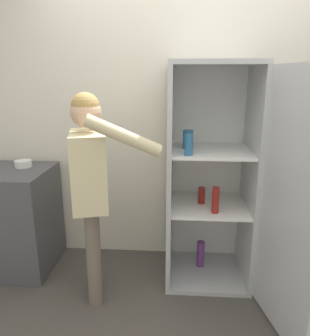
% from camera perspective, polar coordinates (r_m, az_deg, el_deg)
% --- Properties ---
extents(ground_plane, '(12.00, 12.00, 0.00)m').
position_cam_1_polar(ground_plane, '(2.57, 4.82, -25.05)').
color(ground_plane, '#4C4742').
extents(wall_back, '(7.00, 0.06, 2.55)m').
position_cam_1_polar(wall_back, '(2.95, 5.20, 7.88)').
color(wall_back, silver).
rests_on(wall_back, ground_plane).
extents(refrigerator, '(0.86, 1.31, 1.78)m').
position_cam_1_polar(refrigerator, '(2.60, 11.88, -2.20)').
color(refrigerator, '#B7BABC').
rests_on(refrigerator, ground_plane).
extents(person, '(0.70, 0.55, 1.57)m').
position_cam_1_polar(person, '(2.38, -11.17, -1.24)').
color(person, '#726656').
rests_on(person, ground_plane).
extents(counter, '(0.78, 0.63, 0.91)m').
position_cam_1_polar(counter, '(3.20, -24.20, -8.15)').
color(counter, '#4C4C51').
rests_on(counter, ground_plane).
extents(bowl, '(0.15, 0.15, 0.06)m').
position_cam_1_polar(bowl, '(3.08, -21.96, 0.70)').
color(bowl, white).
rests_on(bowl, counter).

